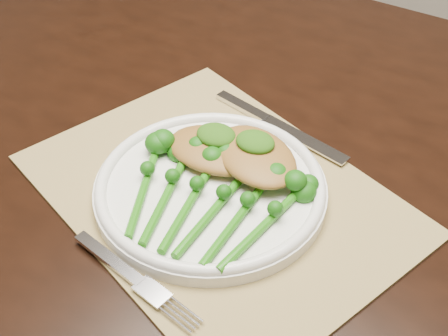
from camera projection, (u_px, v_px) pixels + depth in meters
The scene contains 10 objects.
dining_table at pixel (229, 311), 1.04m from camera, with size 1.61×0.92×0.75m.
placemat at pixel (217, 194), 0.71m from camera, with size 0.42×0.31×0.00m, color #97814D.
dinner_plate at pixel (210, 187), 0.70m from camera, with size 0.26×0.26×0.02m.
knife at pixel (267, 119), 0.81m from camera, with size 0.21×0.06×0.01m.
fork at pixel (142, 284), 0.61m from camera, with size 0.17×0.05×0.01m.
chicken_fillet_left at pixel (216, 150), 0.73m from camera, with size 0.12×0.08×0.02m, color olive.
chicken_fillet_right at pixel (255, 156), 0.71m from camera, with size 0.12×0.08×0.02m, color olive.
pesto_dollop_left at pixel (216, 135), 0.72m from camera, with size 0.05×0.04×0.02m, color #184109.
pesto_dollop_right at pixel (255, 142), 0.71m from camera, with size 0.05×0.04×0.02m, color #184109.
broccolini_bundle at pixel (201, 207), 0.67m from camera, with size 0.19×0.20×0.04m.
Camera 1 is at (0.18, -0.45, 1.25)m, focal length 50.00 mm.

